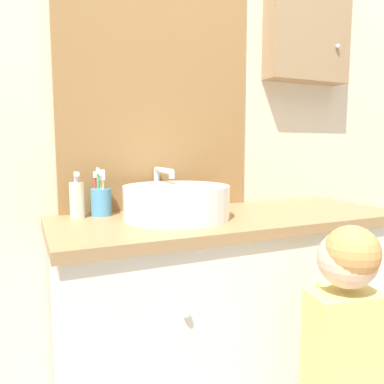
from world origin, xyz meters
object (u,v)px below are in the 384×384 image
object	(u,v)px
toothbrush_holder	(101,201)
child_figure	(343,340)
soap_dispenser	(77,199)
sink_basin	(176,201)

from	to	relation	value
toothbrush_holder	child_figure	world-z (taller)	toothbrush_holder
soap_dispenser	child_figure	distance (m)	0.97
toothbrush_holder	soap_dispenser	world-z (taller)	toothbrush_holder
soap_dispenser	child_figure	xyz separation A→B (m)	(0.65, -0.62, -0.37)
sink_basin	child_figure	distance (m)	0.68
soap_dispenser	child_figure	world-z (taller)	soap_dispenser
toothbrush_holder	sink_basin	bearing A→B (deg)	-35.04
sink_basin	child_figure	size ratio (longest dim) A/B	0.50
sink_basin	soap_dispenser	world-z (taller)	sink_basin
child_figure	sink_basin	bearing A→B (deg)	124.89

